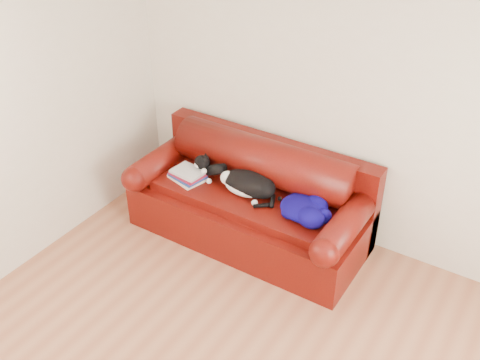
{
  "coord_description": "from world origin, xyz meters",
  "views": [
    {
      "loc": [
        1.3,
        -1.97,
        3.27
      ],
      "look_at": [
        -0.8,
        1.35,
        0.69
      ],
      "focal_mm": 42.0,
      "sensor_mm": 36.0,
      "label": 1
    }
  ],
  "objects_px": {
    "cat": "(247,184)",
    "blanket": "(305,208)",
    "sofa_base": "(249,215)",
    "book_stack": "(188,175)"
  },
  "relations": [
    {
      "from": "sofa_base",
      "to": "book_stack",
      "type": "relative_size",
      "value": 6.0
    },
    {
      "from": "sofa_base",
      "to": "book_stack",
      "type": "bearing_deg",
      "value": -166.22
    },
    {
      "from": "cat",
      "to": "blanket",
      "type": "distance_m",
      "value": 0.56
    },
    {
      "from": "sofa_base",
      "to": "cat",
      "type": "relative_size",
      "value": 2.99
    },
    {
      "from": "sofa_base",
      "to": "book_stack",
      "type": "distance_m",
      "value": 0.66
    },
    {
      "from": "cat",
      "to": "blanket",
      "type": "relative_size",
      "value": 1.38
    },
    {
      "from": "sofa_base",
      "to": "cat",
      "type": "xyz_separation_m",
      "value": [
        0.01,
        -0.04,
        0.36
      ]
    },
    {
      "from": "sofa_base",
      "to": "cat",
      "type": "distance_m",
      "value": 0.36
    },
    {
      "from": "sofa_base",
      "to": "cat",
      "type": "bearing_deg",
      "value": -79.93
    },
    {
      "from": "cat",
      "to": "sofa_base",
      "type": "bearing_deg",
      "value": 101.4
    }
  ]
}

